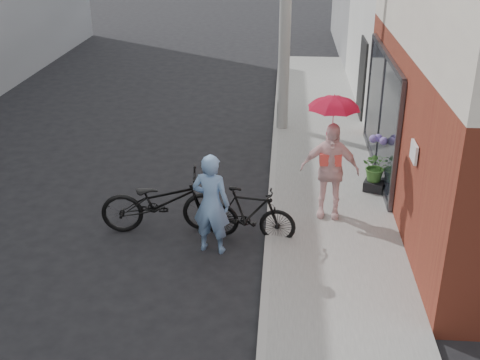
# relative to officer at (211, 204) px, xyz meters

# --- Properties ---
(ground) EXTENTS (80.00, 80.00, 0.00)m
(ground) POSITION_rel_officer_xyz_m (0.00, -0.07, -0.87)
(ground) COLOR black
(ground) RESTS_ON ground
(sidewalk) EXTENTS (2.20, 24.00, 0.12)m
(sidewalk) POSITION_rel_officer_xyz_m (2.10, 1.93, -0.81)
(sidewalk) COLOR gray
(sidewalk) RESTS_ON ground
(curb) EXTENTS (0.12, 24.00, 0.12)m
(curb) POSITION_rel_officer_xyz_m (0.94, 1.93, -0.81)
(curb) COLOR #9E9E99
(curb) RESTS_ON ground
(officer) EXTENTS (0.71, 0.54, 1.74)m
(officer) POSITION_rel_officer_xyz_m (0.00, 0.00, 0.00)
(officer) COLOR #7198C9
(officer) RESTS_ON ground
(bike_left) EXTENTS (2.23, 1.02, 1.13)m
(bike_left) POSITION_rel_officer_xyz_m (-0.94, 0.61, -0.30)
(bike_left) COLOR black
(bike_left) RESTS_ON ground
(bike_right) EXTENTS (1.67, 0.70, 0.97)m
(bike_right) POSITION_rel_officer_xyz_m (0.60, 0.41, -0.38)
(bike_right) COLOR black
(bike_right) RESTS_ON ground
(kimono_woman) EXTENTS (1.07, 0.52, 1.77)m
(kimono_woman) POSITION_rel_officer_xyz_m (1.98, 1.20, 0.14)
(kimono_woman) COLOR #FFD5D5
(kimono_woman) RESTS_ON sidewalk
(parasol) EXTENTS (0.87, 0.87, 0.76)m
(parasol) POSITION_rel_officer_xyz_m (1.98, 1.20, 1.40)
(parasol) COLOR #E31A45
(parasol) RESTS_ON kimono_woman
(planter) EXTENTS (0.49, 0.49, 0.20)m
(planter) POSITION_rel_officer_xyz_m (2.98, 2.34, -0.65)
(planter) COLOR black
(planter) RESTS_ON sidewalk
(potted_plant) EXTENTS (0.55, 0.48, 0.62)m
(potted_plant) POSITION_rel_officer_xyz_m (2.98, 2.34, -0.24)
(potted_plant) COLOR #3E712D
(potted_plant) RESTS_ON planter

